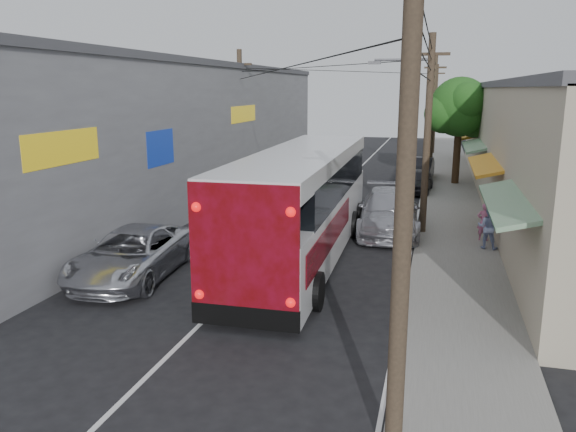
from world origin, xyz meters
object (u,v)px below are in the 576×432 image
at_px(jeepney, 133,254).
at_px(parked_suv, 389,211).
at_px(coach_bus, 303,203).
at_px(pedestrian_far, 488,227).
at_px(parked_car_far, 420,169).
at_px(pedestrian_near, 484,222).
at_px(parked_car_mid, 417,181).

xyz_separation_m(jeepney, parked_suv, (7.34, 7.99, 0.10)).
distance_m(coach_bus, pedestrian_far, 6.96).
distance_m(jeepney, parked_car_far, 23.81).
bearing_deg(pedestrian_far, coach_bus, 36.45).
relative_size(pedestrian_near, pedestrian_far, 0.91).
bearing_deg(pedestrian_far, parked_car_far, -64.54).
relative_size(parked_suv, pedestrian_near, 4.11).
bearing_deg(parked_car_far, parked_suv, -89.85).
relative_size(jeepney, parked_car_mid, 1.41).
height_order(jeepney, parked_car_far, jeepney).
distance_m(coach_bus, jeepney, 6.00).
relative_size(coach_bus, pedestrian_near, 9.10).
height_order(parked_car_mid, pedestrian_far, pedestrian_far).
xyz_separation_m(parked_suv, pedestrian_far, (3.80, -2.00, 0.05)).
height_order(coach_bus, parked_suv, coach_bus).
height_order(jeepney, parked_suv, parked_suv).
relative_size(parked_suv, pedestrian_far, 3.74).
xyz_separation_m(coach_bus, pedestrian_near, (6.34, 3.67, -1.13)).
bearing_deg(pedestrian_near, pedestrian_far, 96.79).
distance_m(pedestrian_near, pedestrian_far, 1.16).
bearing_deg(jeepney, parked_suv, 43.43).
xyz_separation_m(coach_bus, parked_car_far, (3.40, 18.90, -1.25)).
bearing_deg(parked_car_mid, pedestrian_far, -71.71).
bearing_deg(parked_car_far, pedestrian_far, -76.30).
relative_size(coach_bus, parked_car_mid, 3.36).
relative_size(parked_car_far, pedestrian_far, 2.73).
bearing_deg(coach_bus, parked_suv, 58.75).
relative_size(parked_suv, parked_car_far, 1.37).
xyz_separation_m(parked_suv, parked_car_mid, (0.80, 9.70, -0.20)).
bearing_deg(jeepney, parked_car_mid, 61.29).
height_order(parked_suv, parked_car_mid, parked_suv).
bearing_deg(parked_car_mid, parked_suv, -90.81).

